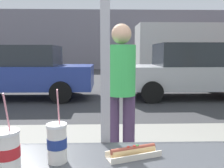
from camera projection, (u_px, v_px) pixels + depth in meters
ground_plane at (105, 89)px, 9.27m from camera, size 60.00×60.00×0.00m
sidewalk_strip at (105, 163)px, 2.92m from camera, size 16.00×2.80×0.13m
building_facade_far at (105, 40)px, 21.09m from camera, size 28.00×1.20×5.21m
soda_cup_left at (56, 142)px, 1.02m from camera, size 0.09×0.09×0.33m
soda_cup_right at (6, 151)px, 0.93m from camera, size 0.10×0.10×0.33m
hotdog_tray_near at (132, 152)px, 1.08m from camera, size 0.27×0.16×0.05m
parked_car_blue at (21, 72)px, 7.39m from camera, size 4.54×1.96×1.67m
parked_car_silver at (188, 70)px, 7.54m from camera, size 4.28×2.05×1.74m
box_truck at (193, 49)px, 13.36m from camera, size 6.81×2.44×3.03m
pedestrian at (121, 87)px, 2.61m from camera, size 0.32×0.32×1.63m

